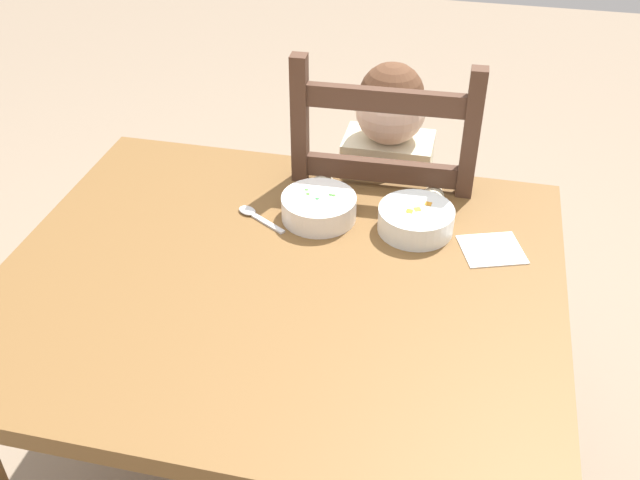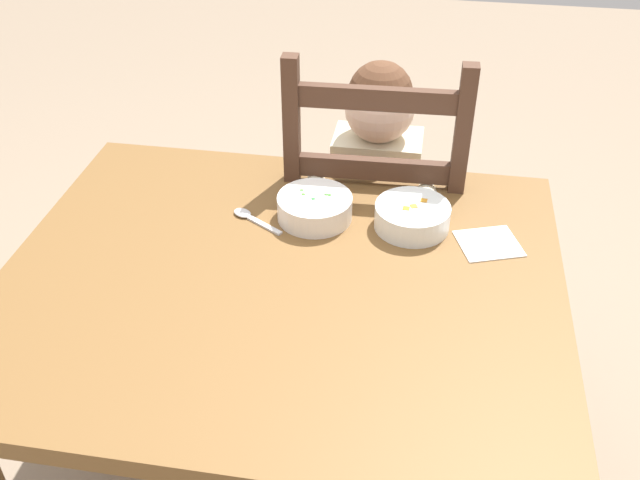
{
  "view_description": "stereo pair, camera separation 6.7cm",
  "coord_description": "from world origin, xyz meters",
  "px_view_note": "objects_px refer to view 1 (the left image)",
  "views": [
    {
      "loc": [
        0.32,
        -1.06,
        1.6
      ],
      "look_at": [
        0.07,
        0.06,
        0.76
      ],
      "focal_mm": 40.58,
      "sensor_mm": 36.0,
      "label": 1
    },
    {
      "loc": [
        0.26,
        -1.07,
        1.6
      ],
      "look_at": [
        0.07,
        0.06,
        0.76
      ],
      "focal_mm": 40.58,
      "sensor_mm": 36.0,
      "label": 2
    }
  ],
  "objects_px": {
    "dining_chair": "(382,237)",
    "bowl_of_carrots": "(416,219)",
    "child_figure": "(385,188)",
    "spoon": "(253,214)",
    "bowl_of_peas": "(319,207)",
    "dining_table": "(280,315)"
  },
  "relations": [
    {
      "from": "bowl_of_peas",
      "to": "dining_chair",
      "type": "bearing_deg",
      "value": 70.03
    },
    {
      "from": "bowl_of_peas",
      "to": "spoon",
      "type": "distance_m",
      "value": 0.15
    },
    {
      "from": "spoon",
      "to": "bowl_of_carrots",
      "type": "bearing_deg",
      "value": 4.2
    },
    {
      "from": "bowl_of_peas",
      "to": "dining_table",
      "type": "bearing_deg",
      "value": -98.87
    },
    {
      "from": "bowl_of_peas",
      "to": "spoon",
      "type": "height_order",
      "value": "bowl_of_peas"
    },
    {
      "from": "dining_chair",
      "to": "bowl_of_carrots",
      "type": "xyz_separation_m",
      "value": [
        0.1,
        -0.29,
        0.27
      ]
    },
    {
      "from": "child_figure",
      "to": "bowl_of_carrots",
      "type": "xyz_separation_m",
      "value": [
        0.1,
        -0.29,
        0.12
      ]
    },
    {
      "from": "child_figure",
      "to": "spoon",
      "type": "height_order",
      "value": "child_figure"
    },
    {
      "from": "spoon",
      "to": "child_figure",
      "type": "bearing_deg",
      "value": 52.38
    },
    {
      "from": "dining_table",
      "to": "bowl_of_peas",
      "type": "xyz_separation_m",
      "value": [
        0.03,
        0.21,
        0.13
      ]
    },
    {
      "from": "dining_table",
      "to": "bowl_of_peas",
      "type": "distance_m",
      "value": 0.25
    },
    {
      "from": "dining_chair",
      "to": "spoon",
      "type": "height_order",
      "value": "dining_chair"
    },
    {
      "from": "dining_table",
      "to": "bowl_of_carrots",
      "type": "relative_size",
      "value": 6.87
    },
    {
      "from": "child_figure",
      "to": "spoon",
      "type": "distance_m",
      "value": 0.41
    },
    {
      "from": "child_figure",
      "to": "bowl_of_peas",
      "type": "xyz_separation_m",
      "value": [
        -0.1,
        -0.29,
        0.12
      ]
    },
    {
      "from": "dining_table",
      "to": "bowl_of_carrots",
      "type": "height_order",
      "value": "bowl_of_carrots"
    },
    {
      "from": "dining_table",
      "to": "bowl_of_carrots",
      "type": "bearing_deg",
      "value": 40.92
    },
    {
      "from": "child_figure",
      "to": "bowl_of_carrots",
      "type": "height_order",
      "value": "child_figure"
    },
    {
      "from": "spoon",
      "to": "dining_table",
      "type": "bearing_deg",
      "value": -59.7
    },
    {
      "from": "dining_chair",
      "to": "bowl_of_carrots",
      "type": "distance_m",
      "value": 0.41
    },
    {
      "from": "bowl_of_carrots",
      "to": "spoon",
      "type": "distance_m",
      "value": 0.35
    },
    {
      "from": "dining_table",
      "to": "bowl_of_peas",
      "type": "bearing_deg",
      "value": 81.13
    }
  ]
}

